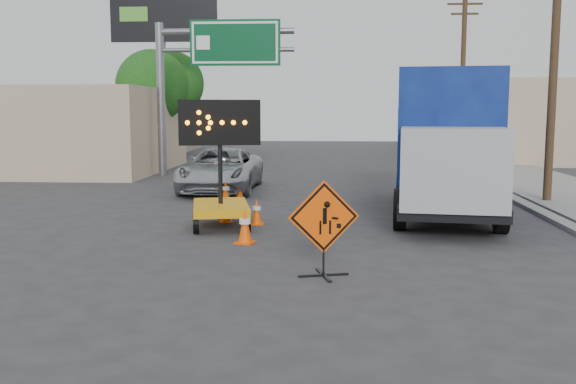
# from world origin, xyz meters

# --- Properties ---
(ground) EXTENTS (100.00, 100.00, 0.00)m
(ground) POSITION_xyz_m (0.00, 0.00, 0.00)
(ground) COLOR #2D2D30
(ground) RESTS_ON ground
(curb_right) EXTENTS (0.40, 60.00, 0.12)m
(curb_right) POSITION_xyz_m (7.20, 15.00, 0.06)
(curb_right) COLOR gray
(curb_right) RESTS_ON ground
(sidewalk_right) EXTENTS (4.00, 60.00, 0.15)m
(sidewalk_right) POSITION_xyz_m (9.50, 15.00, 0.07)
(sidewalk_right) COLOR gray
(sidewalk_right) RESTS_ON ground
(storefront_left_near) EXTENTS (14.00, 10.00, 4.00)m
(storefront_left_near) POSITION_xyz_m (-14.00, 20.00, 2.00)
(storefront_left_near) COLOR tan
(storefront_left_near) RESTS_ON ground
(storefront_left_far) EXTENTS (12.00, 10.00, 4.40)m
(storefront_left_far) POSITION_xyz_m (-15.00, 34.00, 2.20)
(storefront_left_far) COLOR gray
(storefront_left_far) RESTS_ON ground
(building_right_far) EXTENTS (10.00, 14.00, 4.60)m
(building_right_far) POSITION_xyz_m (13.00, 30.00, 2.30)
(building_right_far) COLOR tan
(building_right_far) RESTS_ON ground
(highway_gantry) EXTENTS (6.18, 0.38, 6.90)m
(highway_gantry) POSITION_xyz_m (-4.43, 17.96, 5.07)
(highway_gantry) COLOR slate
(highway_gantry) RESTS_ON ground
(billboard) EXTENTS (6.10, 0.54, 9.85)m
(billboard) POSITION_xyz_m (-8.35, 25.87, 7.35)
(billboard) COLOR slate
(billboard) RESTS_ON ground
(utility_pole_near) EXTENTS (1.80, 0.26, 9.00)m
(utility_pole_near) POSITION_xyz_m (8.00, 10.00, 4.68)
(utility_pole_near) COLOR #4B3420
(utility_pole_near) RESTS_ON ground
(utility_pole_far) EXTENTS (1.80, 0.26, 9.00)m
(utility_pole_far) POSITION_xyz_m (8.00, 24.00, 4.68)
(utility_pole_far) COLOR #4B3420
(utility_pole_far) RESTS_ON ground
(tree_left_near) EXTENTS (3.71, 3.71, 6.03)m
(tree_left_near) POSITION_xyz_m (-8.00, 22.00, 4.16)
(tree_left_near) COLOR #4B3420
(tree_left_near) RESTS_ON ground
(tree_left_far) EXTENTS (4.10, 4.10, 6.66)m
(tree_left_far) POSITION_xyz_m (-9.00, 30.00, 4.60)
(tree_left_far) COLOR #4B3420
(tree_left_far) RESTS_ON ground
(construction_sign) EXTENTS (1.28, 0.92, 1.75)m
(construction_sign) POSITION_xyz_m (1.04, 0.73, 0.92)
(construction_sign) COLOR black
(construction_sign) RESTS_ON ground
(arrow_board) EXTENTS (2.03, 2.50, 3.24)m
(arrow_board) POSITION_xyz_m (-1.65, 5.41, 0.72)
(arrow_board) COLOR orange
(arrow_board) RESTS_ON ground
(pickup_truck) EXTENTS (2.63, 5.64, 1.56)m
(pickup_truck) POSITION_xyz_m (-2.90, 12.75, 0.78)
(pickup_truck) COLOR #B6B9BE
(pickup_truck) RESTS_ON ground
(box_truck) EXTENTS (3.52, 8.79, 4.05)m
(box_truck) POSITION_xyz_m (4.42, 8.09, 1.84)
(box_truck) COLOR black
(box_truck) RESTS_ON ground
(cone_a) EXTENTS (0.50, 0.50, 0.79)m
(cone_a) POSITION_xyz_m (-0.76, 3.49, 0.40)
(cone_a) COLOR #FF5105
(cone_a) RESTS_ON ground
(cone_b) EXTENTS (0.43, 0.43, 0.66)m
(cone_b) POSITION_xyz_m (-1.65, 6.17, 0.33)
(cone_b) COLOR #FF5105
(cone_b) RESTS_ON ground
(cone_c) EXTENTS (0.36, 0.36, 0.68)m
(cone_c) POSITION_xyz_m (-0.78, 5.88, 0.34)
(cone_c) COLOR #FF5105
(cone_c) RESTS_ON ground
(cone_d) EXTENTS (0.40, 0.40, 0.72)m
(cone_d) POSITION_xyz_m (-2.24, 9.79, 0.36)
(cone_d) COLOR #FF5105
(cone_d) RESTS_ON ground
(cone_e) EXTENTS (0.42, 0.42, 0.69)m
(cone_e) POSITION_xyz_m (-1.91, 10.57, 0.34)
(cone_e) COLOR #FF5105
(cone_e) RESTS_ON ground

